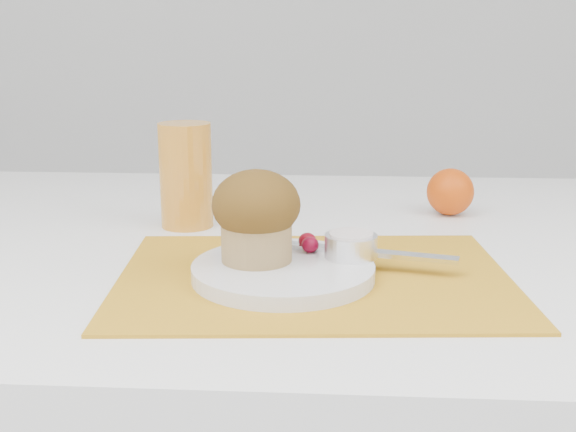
# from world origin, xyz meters

# --- Properties ---
(placemat) EXTENTS (0.43, 0.33, 0.00)m
(placemat) POSITION_xyz_m (0.03, -0.10, 0.75)
(placemat) COLOR orange
(placemat) RESTS_ON table
(plate) EXTENTS (0.23, 0.23, 0.02)m
(plate) POSITION_xyz_m (0.00, -0.11, 0.76)
(plate) COLOR silver
(plate) RESTS_ON placemat
(ramekin) EXTENTS (0.07, 0.07, 0.02)m
(ramekin) POSITION_xyz_m (0.07, -0.08, 0.78)
(ramekin) COLOR white
(ramekin) RESTS_ON plate
(cream) EXTENTS (0.06, 0.06, 0.01)m
(cream) POSITION_xyz_m (0.07, -0.08, 0.79)
(cream) COLOR silver
(cream) RESTS_ON ramekin
(raspberry_near) EXTENTS (0.02, 0.02, 0.02)m
(raspberry_near) POSITION_xyz_m (0.03, -0.06, 0.78)
(raspberry_near) COLOR #5B020D
(raspberry_near) RESTS_ON plate
(raspberry_far) EXTENTS (0.02, 0.02, 0.02)m
(raspberry_far) POSITION_xyz_m (0.03, -0.07, 0.78)
(raspberry_far) COLOR #510213
(raspberry_far) RESTS_ON plate
(butter_knife) EXTENTS (0.20, 0.07, 0.01)m
(butter_knife) POSITION_xyz_m (0.09, -0.07, 0.77)
(butter_knife) COLOR silver
(butter_knife) RESTS_ON plate
(orange) EXTENTS (0.07, 0.07, 0.07)m
(orange) POSITION_xyz_m (0.22, 0.18, 0.78)
(orange) COLOR #D74A07
(orange) RESTS_ON table
(juice_glass) EXTENTS (0.07, 0.07, 0.14)m
(juice_glass) POSITION_xyz_m (-0.14, 0.10, 0.82)
(juice_glass) COLOR orange
(juice_glass) RESTS_ON table
(muffin) EXTENTS (0.09, 0.09, 0.10)m
(muffin) POSITION_xyz_m (-0.03, -0.10, 0.82)
(muffin) COLOR tan
(muffin) RESTS_ON plate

